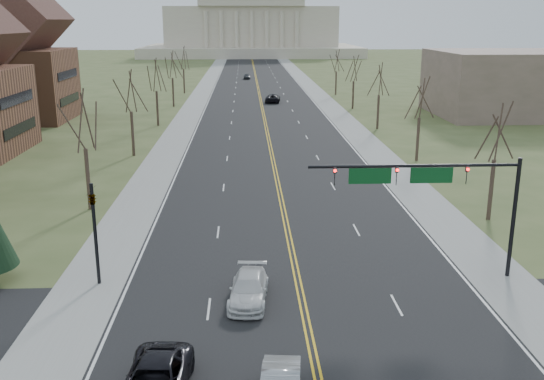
{
  "coord_description": "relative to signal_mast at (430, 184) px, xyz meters",
  "views": [
    {
      "loc": [
        -2.96,
        -19.11,
        14.68
      ],
      "look_at": [
        -1.11,
        22.35,
        3.0
      ],
      "focal_mm": 40.0,
      "sensor_mm": 36.0,
      "label": 1
    }
  ],
  "objects": [
    {
      "name": "edge_line_right",
      "position": [
        2.35,
        96.5,
        -5.75
      ],
      "size": [
        0.15,
        380.0,
        0.01
      ],
      "primitive_type": "cube",
      "color": "silver",
      "rests_on": "road"
    },
    {
      "name": "car_sb_inner_second",
      "position": [
        -10.33,
        -2.68,
        -5.05
      ],
      "size": [
        2.43,
        5.02,
        1.41
      ],
      "primitive_type": "imported",
      "rotation": [
        0.0,
        0.0,
        -0.1
      ],
      "color": "silver",
      "rests_on": "road"
    },
    {
      "name": "bldg_left_far",
      "position": [
        -45.44,
        60.5,
        3.78
      ],
      "size": [
        17.1,
        14.28,
        23.25
      ],
      "color": "brown",
      "rests_on": "ground"
    },
    {
      "name": "tree_l_1",
      "position": [
        -22.95,
        34.5,
        1.18
      ],
      "size": [
        3.96,
        3.96,
        9.0
      ],
      "color": "#3B2C23",
      "rests_on": "ground"
    },
    {
      "name": "tree_l_3",
      "position": [
        -22.95,
        74.5,
        1.18
      ],
      "size": [
        3.96,
        3.96,
        9.0
      ],
      "color": "#3B2C23",
      "rests_on": "ground"
    },
    {
      "name": "tree_r_3",
      "position": [
        8.05,
        70.5,
        0.79
      ],
      "size": [
        3.74,
        3.74,
        8.5
      ],
      "color": "#3B2C23",
      "rests_on": "ground"
    },
    {
      "name": "car_far_nb",
      "position": [
        -5.27,
        79.4,
        -4.99
      ],
      "size": [
        3.08,
        5.7,
        1.52
      ],
      "primitive_type": "imported",
      "rotation": [
        0.0,
        0.0,
        3.04
      ],
      "color": "black",
      "rests_on": "road"
    },
    {
      "name": "tree_r_2",
      "position": [
        8.05,
        50.5,
        0.79
      ],
      "size": [
        3.74,
        3.74,
        8.5
      ],
      "color": "#3B2C23",
      "rests_on": "ground"
    },
    {
      "name": "sidewalk_left",
      "position": [
        -19.45,
        96.5,
        -5.75
      ],
      "size": [
        4.0,
        380.0,
        0.03
      ],
      "primitive_type": "cube",
      "color": "gray",
      "rests_on": "ground"
    },
    {
      "name": "tree_l_4",
      "position": [
        -22.95,
        94.5,
        1.18
      ],
      "size": [
        3.96,
        3.96,
        9.0
      ],
      "color": "#3B2C23",
      "rests_on": "ground"
    },
    {
      "name": "tree_r_1",
      "position": [
        8.05,
        30.5,
        0.79
      ],
      "size": [
        3.74,
        3.74,
        8.5
      ],
      "color": "#3B2C23",
      "rests_on": "ground"
    },
    {
      "name": "tree_l_2",
      "position": [
        -22.95,
        54.5,
        1.18
      ],
      "size": [
        3.96,
        3.96,
        9.0
      ],
      "color": "#3B2C23",
      "rests_on": "ground"
    },
    {
      "name": "capitol",
      "position": [
        -7.45,
        236.41,
        8.44
      ],
      "size": [
        90.0,
        60.0,
        50.0
      ],
      "color": "beige",
      "rests_on": "ground"
    },
    {
      "name": "signal_left",
      "position": [
        -18.95,
        0.0,
        -2.05
      ],
      "size": [
        0.32,
        0.36,
        6.0
      ],
      "color": "black",
      "rests_on": "ground"
    },
    {
      "name": "cross_road",
      "position": [
        -7.45,
        -7.5,
        -5.76
      ],
      "size": [
        120.0,
        14.0,
        0.01
      ],
      "primitive_type": "cube",
      "color": "black",
      "rests_on": "ground"
    },
    {
      "name": "bldg_right_mass",
      "position": [
        32.55,
        62.5,
        -0.76
      ],
      "size": [
        25.0,
        20.0,
        10.0
      ],
      "primitive_type": "cube",
      "color": "brown",
      "rests_on": "ground"
    },
    {
      "name": "edge_line_left",
      "position": [
        -17.25,
        96.5,
        -5.75
      ],
      "size": [
        0.15,
        380.0,
        0.01
      ],
      "primitive_type": "cube",
      "color": "silver",
      "rests_on": "road"
    },
    {
      "name": "road",
      "position": [
        -7.45,
        96.5,
        -5.76
      ],
      "size": [
        20.0,
        380.0,
        0.01
      ],
      "primitive_type": "cube",
      "color": "black",
      "rests_on": "ground"
    },
    {
      "name": "car_far_sb",
      "position": [
        -9.84,
        125.35,
        -5.06
      ],
      "size": [
        1.82,
        4.14,
        1.39
      ],
      "primitive_type": "imported",
      "rotation": [
        0.0,
        0.0,
        -0.04
      ],
      "color": "#45474B",
      "rests_on": "road"
    },
    {
      "name": "tree_l_0",
      "position": [
        -22.95,
        14.5,
        1.18
      ],
      "size": [
        3.96,
        3.96,
        9.0
      ],
      "color": "#3B2C23",
      "rests_on": "ground"
    },
    {
      "name": "tree_r_4",
      "position": [
        8.05,
        90.5,
        0.79
      ],
      "size": [
        3.74,
        3.74,
        8.5
      ],
      "color": "#3B2C23",
      "rests_on": "ground"
    },
    {
      "name": "tree_r_0",
      "position": [
        8.05,
        10.5,
        0.79
      ],
      "size": [
        3.74,
        3.74,
        8.5
      ],
      "color": "#3B2C23",
      "rests_on": "ground"
    },
    {
      "name": "signal_mast",
      "position": [
        0.0,
        0.0,
        0.0
      ],
      "size": [
        12.12,
        0.44,
        7.2
      ],
      "color": "black",
      "rests_on": "ground"
    },
    {
      "name": "center_line",
      "position": [
        -7.45,
        96.5,
        -5.75
      ],
      "size": [
        0.42,
        380.0,
        0.01
      ],
      "primitive_type": "cube",
      "color": "gold",
      "rests_on": "road"
    },
    {
      "name": "sidewalk_right",
      "position": [
        4.55,
        96.5,
        -5.75
      ],
      "size": [
        4.0,
        380.0,
        0.03
      ],
      "primitive_type": "cube",
      "color": "gray",
      "rests_on": "ground"
    }
  ]
}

